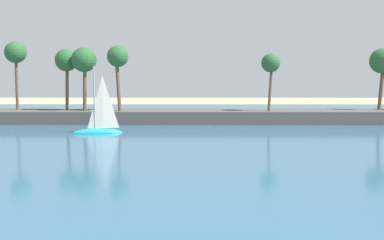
% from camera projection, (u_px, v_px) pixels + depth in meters
% --- Properties ---
extents(sea, '(220.00, 90.07, 0.06)m').
position_uv_depth(sea, '(184.00, 127.00, 55.99)').
color(sea, '#33607F').
rests_on(sea, ground).
extents(palm_headland, '(115.90, 6.71, 12.84)m').
position_uv_depth(palm_headland, '(192.00, 101.00, 60.70)').
color(palm_headland, '#514C47').
rests_on(palm_headland, ground).
extents(sailboat_near_shore, '(5.86, 2.84, 8.17)m').
position_uv_depth(sailboat_near_shore, '(98.00, 127.00, 49.86)').
color(sailboat_near_shore, teal).
rests_on(sailboat_near_shore, sea).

